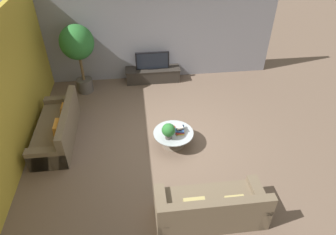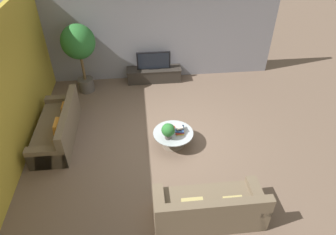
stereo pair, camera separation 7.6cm
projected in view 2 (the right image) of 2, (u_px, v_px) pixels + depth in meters
name	position (u px, v px, depth m)	size (l,w,h in m)	color
ground_plane	(166.00, 141.00, 7.28)	(24.00, 24.00, 0.00)	brown
back_wall_stone	(155.00, 31.00, 8.95)	(7.40, 0.12, 3.00)	gray
side_wall_left	(9.00, 92.00, 6.26)	(0.12, 7.40, 3.00)	gold
media_console	(154.00, 74.00, 9.46)	(1.69, 0.50, 0.43)	#2D2823
television	(154.00, 61.00, 9.17)	(1.03, 0.13, 0.55)	black
coffee_table	(173.00, 136.00, 7.01)	(0.94, 0.94, 0.39)	#756656
couch_by_wall	(58.00, 128.00, 7.24)	(0.84, 2.19, 0.84)	brown
couch_near_entry	(209.00, 209.00, 5.41)	(1.99, 0.84, 0.84)	brown
potted_palm_tall	(79.00, 46.00, 8.26)	(0.93, 0.93, 2.05)	#514C47
potted_plant_tabletop	(168.00, 131.00, 6.66)	(0.31, 0.31, 0.39)	#514C47
book_stack	(179.00, 129.00, 6.93)	(0.24, 0.31, 0.17)	gold
remote_black	(165.00, 130.00, 7.01)	(0.04, 0.16, 0.02)	black
remote_silver	(171.00, 127.00, 7.10)	(0.04, 0.16, 0.02)	gray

